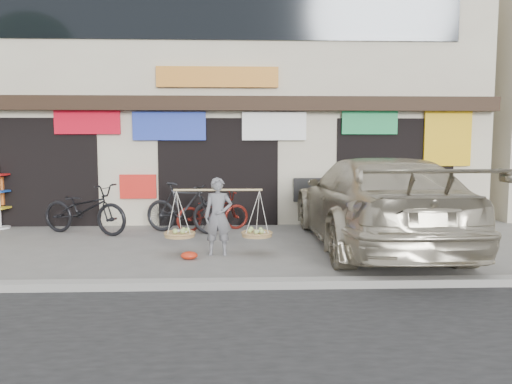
{
  "coord_description": "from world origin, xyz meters",
  "views": [
    {
      "loc": [
        0.48,
        -9.07,
        2.12
      ],
      "look_at": [
        0.85,
        0.9,
        1.11
      ],
      "focal_mm": 35.0,
      "sensor_mm": 36.0,
      "label": 1
    }
  ],
  "objects_px": {
    "bike_0": "(85,209)",
    "bike_2": "(213,211)",
    "street_vendor": "(218,220)",
    "suv": "(375,202)",
    "display_rack": "(0,202)",
    "bike_1": "(184,208)"
  },
  "relations": [
    {
      "from": "bike_0",
      "to": "display_rack",
      "type": "bearing_deg",
      "value": 91.49
    },
    {
      "from": "bike_1",
      "to": "display_rack",
      "type": "relative_size",
      "value": 1.2
    },
    {
      "from": "street_vendor",
      "to": "display_rack",
      "type": "distance_m",
      "value": 6.23
    },
    {
      "from": "bike_1",
      "to": "bike_2",
      "type": "distance_m",
      "value": 0.72
    },
    {
      "from": "bike_1",
      "to": "display_rack",
      "type": "distance_m",
      "value": 4.62
    },
    {
      "from": "suv",
      "to": "bike_1",
      "type": "bearing_deg",
      "value": -22.51
    },
    {
      "from": "bike_0",
      "to": "bike_1",
      "type": "relative_size",
      "value": 1.13
    },
    {
      "from": "bike_2",
      "to": "display_rack",
      "type": "distance_m",
      "value": 5.24
    },
    {
      "from": "street_vendor",
      "to": "suv",
      "type": "bearing_deg",
      "value": 12.21
    },
    {
      "from": "bike_0",
      "to": "bike_1",
      "type": "xyz_separation_m",
      "value": [
        2.26,
        0.06,
        0.01
      ]
    },
    {
      "from": "street_vendor",
      "to": "bike_1",
      "type": "xyz_separation_m",
      "value": [
        -0.88,
        2.27,
        -0.07
      ]
    },
    {
      "from": "bike_0",
      "to": "bike_1",
      "type": "bearing_deg",
      "value": -67.12
    },
    {
      "from": "bike_0",
      "to": "bike_2",
      "type": "bearing_deg",
      "value": -62.06
    },
    {
      "from": "bike_2",
      "to": "suv",
      "type": "height_order",
      "value": "suv"
    },
    {
      "from": "bike_1",
      "to": "bike_2",
      "type": "height_order",
      "value": "bike_1"
    },
    {
      "from": "bike_1",
      "to": "suv",
      "type": "height_order",
      "value": "suv"
    },
    {
      "from": "bike_0",
      "to": "bike_1",
      "type": "height_order",
      "value": "bike_1"
    },
    {
      "from": "bike_1",
      "to": "display_rack",
      "type": "bearing_deg",
      "value": 100.96
    },
    {
      "from": "street_vendor",
      "to": "suv",
      "type": "xyz_separation_m",
      "value": [
        3.12,
        0.64,
        0.24
      ]
    },
    {
      "from": "bike_0",
      "to": "display_rack",
      "type": "relative_size",
      "value": 1.36
    },
    {
      "from": "street_vendor",
      "to": "bike_2",
      "type": "distance_m",
      "value": 2.57
    },
    {
      "from": "bike_2",
      "to": "display_rack",
      "type": "height_order",
      "value": "display_rack"
    }
  ]
}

